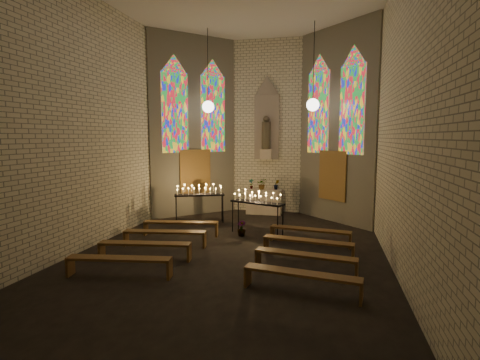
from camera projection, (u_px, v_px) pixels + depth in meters
name	position (u px, v px, depth m)	size (l,w,h in m)	color
floor	(230.00, 255.00, 9.89)	(12.00, 12.00, 0.00)	black
room	(255.00, 119.00, 12.72)	(8.22, 12.43, 7.00)	beige
altar	(264.00, 201.00, 15.10)	(1.40, 0.60, 1.00)	beige
flower_vase_left	(251.00, 184.00, 15.19)	(0.21, 0.14, 0.40)	#4C723F
flower_vase_center	(262.00, 184.00, 14.99)	(0.39, 0.33, 0.43)	#4C723F
flower_vase_right	(276.00, 185.00, 14.94)	(0.22, 0.18, 0.40)	#4C723F
aisle_flower_pot	(242.00, 228.00, 11.73)	(0.27, 0.27, 0.48)	#4C723F
votive_stand_left	(199.00, 192.00, 13.44)	(1.80, 1.05, 1.30)	black
votive_stand_right	(257.00, 200.00, 11.83)	(1.82, 1.04, 1.31)	black
pew_left_0	(181.00, 224.00, 11.78)	(2.35, 0.68, 0.45)	brown
pew_right_0	(310.00, 231.00, 10.87)	(2.35, 0.68, 0.45)	brown
pew_left_1	(165.00, 234.00, 10.62)	(2.35, 0.68, 0.45)	brown
pew_right_1	(308.00, 243.00, 9.71)	(2.35, 0.68, 0.45)	brown
pew_left_2	(145.00, 246.00, 9.46)	(2.35, 0.68, 0.45)	brown
pew_right_2	(305.00, 257.00, 8.55)	(2.35, 0.68, 0.45)	brown
pew_left_3	(119.00, 261.00, 8.30)	(2.35, 0.68, 0.45)	brown
pew_right_3	(301.00, 276.00, 7.39)	(2.35, 0.68, 0.45)	brown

